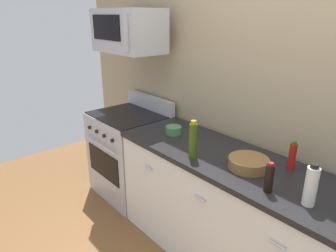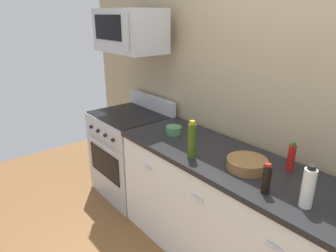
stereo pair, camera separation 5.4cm
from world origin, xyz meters
The scene contains 10 objects.
back_wall centered at (0.00, 0.41, 1.35)m, with size 5.63×0.10×2.70m, color tan.
counter_unit centered at (0.00, 0.00, 0.46)m, with size 2.54×0.66×0.92m.
range_oven centered at (-1.64, 0.00, 0.47)m, with size 0.76×0.69×1.07m.
microwave centered at (-1.64, 0.05, 1.75)m, with size 0.74×0.44×0.40m.
bottle_vinegar_white centered at (0.34, -0.13, 1.04)m, with size 0.07×0.07×0.25m.
bottle_soy_sauce_dark centered at (0.12, -0.18, 1.01)m, with size 0.05×0.05×0.19m.
bottle_hot_sauce_red centered at (0.07, 0.17, 1.02)m, with size 0.05×0.05×0.20m.
bottle_olive_oil centered at (-0.49, -0.20, 1.05)m, with size 0.06×0.06×0.28m.
bowl_green_glaze centered at (-0.92, 0.00, 0.96)m, with size 0.14×0.14×0.07m.
bowl_wooden_salad centered at (-0.13, -0.03, 0.96)m, with size 0.27×0.27×0.07m.
Camera 1 is at (0.92, -1.63, 1.90)m, focal length 32.59 mm.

